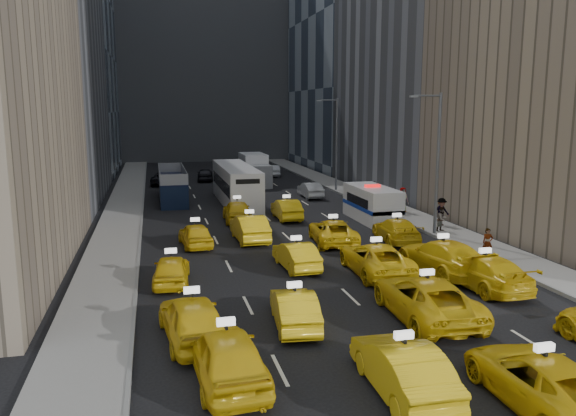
{
  "coord_description": "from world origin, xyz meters",
  "views": [
    {
      "loc": [
        -8.09,
        -19.95,
        8.06
      ],
      "look_at": [
        -0.12,
        13.04,
        2.0
      ],
      "focal_mm": 35.0,
      "sensor_mm": 36.0,
      "label": 1
    }
  ],
  "objects_px": {
    "taxi_1": "(403,368)",
    "taxi_2": "(541,380)",
    "pedestrian_0": "(488,242)",
    "city_bus": "(236,185)",
    "box_truck": "(255,170)",
    "double_decker": "(172,185)",
    "nypd_van": "(372,204)",
    "taxi_0": "(227,355)"
  },
  "relations": [
    {
      "from": "nypd_van",
      "to": "city_bus",
      "type": "bearing_deg",
      "value": 126.67
    },
    {
      "from": "taxi_0",
      "to": "pedestrian_0",
      "type": "height_order",
      "value": "pedestrian_0"
    },
    {
      "from": "city_bus",
      "to": "double_decker",
      "type": "bearing_deg",
      "value": 148.32
    },
    {
      "from": "pedestrian_0",
      "to": "box_truck",
      "type": "bearing_deg",
      "value": 116.46
    },
    {
      "from": "taxi_0",
      "to": "nypd_van",
      "type": "height_order",
      "value": "nypd_van"
    },
    {
      "from": "city_bus",
      "to": "taxi_0",
      "type": "bearing_deg",
      "value": -104.49
    },
    {
      "from": "taxi_2",
      "to": "city_bus",
      "type": "xyz_separation_m",
      "value": [
        -3.27,
        35.06,
        0.87
      ]
    },
    {
      "from": "taxi_0",
      "to": "box_truck",
      "type": "xyz_separation_m",
      "value": [
        8.57,
        42.78,
        0.77
      ]
    },
    {
      "from": "taxi_1",
      "to": "nypd_van",
      "type": "height_order",
      "value": "nypd_van"
    },
    {
      "from": "city_bus",
      "to": "box_truck",
      "type": "height_order",
      "value": "box_truck"
    },
    {
      "from": "taxi_1",
      "to": "double_decker",
      "type": "relative_size",
      "value": 0.47
    },
    {
      "from": "taxi_1",
      "to": "pedestrian_0",
      "type": "xyz_separation_m",
      "value": [
        10.69,
        12.33,
        0.15
      ]
    },
    {
      "from": "taxi_0",
      "to": "pedestrian_0",
      "type": "distance_m",
      "value": 18.66
    },
    {
      "from": "taxi_0",
      "to": "taxi_1",
      "type": "distance_m",
      "value": 5.14
    },
    {
      "from": "taxi_1",
      "to": "taxi_2",
      "type": "relative_size",
      "value": 0.9
    },
    {
      "from": "taxi_2",
      "to": "city_bus",
      "type": "relative_size",
      "value": 0.41
    },
    {
      "from": "nypd_van",
      "to": "taxi_2",
      "type": "bearing_deg",
      "value": -105.91
    },
    {
      "from": "taxi_2",
      "to": "box_truck",
      "type": "relative_size",
      "value": 0.73
    },
    {
      "from": "taxi_0",
      "to": "double_decker",
      "type": "xyz_separation_m",
      "value": [
        -0.32,
        34.27,
        0.58
      ]
    },
    {
      "from": "nypd_van",
      "to": "double_decker",
      "type": "relative_size",
      "value": 0.63
    },
    {
      "from": "city_bus",
      "to": "nypd_van",
      "type": "bearing_deg",
      "value": -54.75
    },
    {
      "from": "taxi_2",
      "to": "pedestrian_0",
      "type": "bearing_deg",
      "value": -116.63
    },
    {
      "from": "taxi_1",
      "to": "nypd_van",
      "type": "distance_m",
      "value": 25.32
    },
    {
      "from": "box_truck",
      "to": "taxi_0",
      "type": "bearing_deg",
      "value": -103.33
    },
    {
      "from": "double_decker",
      "to": "pedestrian_0",
      "type": "relative_size",
      "value": 6.47
    },
    {
      "from": "nypd_van",
      "to": "double_decker",
      "type": "distance_m",
      "value": 18.51
    },
    {
      "from": "box_truck",
      "to": "pedestrian_0",
      "type": "height_order",
      "value": "box_truck"
    },
    {
      "from": "taxi_0",
      "to": "taxi_1",
      "type": "xyz_separation_m",
      "value": [
        4.77,
        -1.9,
        -0.06
      ]
    },
    {
      "from": "nypd_van",
      "to": "box_truck",
      "type": "xyz_separation_m",
      "value": [
        -4.87,
        20.89,
        0.41
      ]
    },
    {
      "from": "taxi_0",
      "to": "nypd_van",
      "type": "bearing_deg",
      "value": -125.42
    },
    {
      "from": "nypd_van",
      "to": "box_truck",
      "type": "height_order",
      "value": "box_truck"
    },
    {
      "from": "taxi_0",
      "to": "taxi_1",
      "type": "relative_size",
      "value": 1.04
    },
    {
      "from": "city_bus",
      "to": "taxi_2",
      "type": "bearing_deg",
      "value": -90.3
    },
    {
      "from": "nypd_van",
      "to": "pedestrian_0",
      "type": "xyz_separation_m",
      "value": [
        2.03,
        -11.46,
        -0.26
      ]
    },
    {
      "from": "nypd_van",
      "to": "box_truck",
      "type": "distance_m",
      "value": 21.45
    },
    {
      "from": "taxi_2",
      "to": "taxi_1",
      "type": "bearing_deg",
      "value": -21.86
    },
    {
      "from": "taxi_1",
      "to": "pedestrian_0",
      "type": "bearing_deg",
      "value": -129.36
    },
    {
      "from": "double_decker",
      "to": "pedestrian_0",
      "type": "bearing_deg",
      "value": -49.07
    },
    {
      "from": "double_decker",
      "to": "box_truck",
      "type": "relative_size",
      "value": 1.4
    },
    {
      "from": "box_truck",
      "to": "taxi_2",
      "type": "bearing_deg",
      "value": -92.45
    },
    {
      "from": "taxi_1",
      "to": "city_bus",
      "type": "bearing_deg",
      "value": -88.72
    },
    {
      "from": "taxi_2",
      "to": "box_truck",
      "type": "xyz_separation_m",
      "value": [
        0.35,
        46.14,
        0.87
      ]
    }
  ]
}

